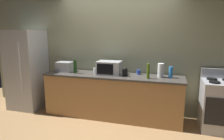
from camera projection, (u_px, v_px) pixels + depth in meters
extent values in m
plane|color=#A87F51|center=(106.00, 125.00, 3.83)|extent=(8.00, 8.00, 0.00)
cube|color=gray|center=(117.00, 51.00, 4.34)|extent=(6.40, 0.10, 2.70)
cube|color=#B27F4C|center=(112.00, 97.00, 4.13)|extent=(2.80, 0.60, 0.86)
cube|color=#47423D|center=(112.00, 76.00, 4.04)|extent=(2.84, 0.64, 0.04)
cube|color=#B7BABF|center=(27.00, 70.00, 4.60)|extent=(0.72, 0.70, 1.80)
cylinder|color=silver|center=(20.00, 68.00, 4.19)|extent=(0.02, 0.02, 1.10)
cube|color=#B7BABF|center=(219.00, 106.00, 3.57)|extent=(0.60, 0.60, 0.90)
cube|color=black|center=(223.00, 112.00, 3.29)|extent=(0.55, 0.02, 0.48)
cube|color=#B7BABF|center=(218.00, 73.00, 3.74)|extent=(0.60, 0.04, 0.18)
cylinder|color=black|center=(215.00, 82.00, 3.41)|extent=(0.18, 0.18, 0.02)
cylinder|color=black|center=(212.00, 79.00, 3.64)|extent=(0.18, 0.18, 0.02)
cube|color=#B7BABF|center=(109.00, 68.00, 4.08)|extent=(0.48, 0.34, 0.27)
cube|color=black|center=(105.00, 69.00, 3.93)|extent=(0.34, 0.01, 0.21)
cube|color=#B7BABF|center=(65.00, 67.00, 4.37)|extent=(0.34, 0.26, 0.21)
cylinder|color=white|center=(161.00, 70.00, 3.80)|extent=(0.12, 0.12, 0.27)
cube|color=black|center=(125.00, 73.00, 3.90)|extent=(0.09, 0.12, 0.15)
cylinder|color=#338CE5|center=(171.00, 72.00, 3.75)|extent=(0.08, 0.08, 0.21)
cylinder|color=#4C6B19|center=(148.00, 71.00, 3.69)|extent=(0.06, 0.06, 0.28)
cylinder|color=#1E3F19|center=(75.00, 67.00, 4.19)|extent=(0.07, 0.07, 0.27)
cylinder|color=white|center=(95.00, 70.00, 4.31)|extent=(0.08, 0.08, 0.09)
cylinder|color=#2D4CB2|center=(139.00, 72.00, 4.08)|extent=(0.08, 0.08, 0.09)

